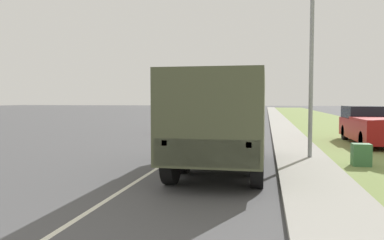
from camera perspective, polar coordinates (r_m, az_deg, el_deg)
name	(u,v)px	position (r m, az deg, el deg)	size (l,w,h in m)	color
ground_plane	(235,119)	(41.05, 6.63, 0.17)	(180.00, 180.00, 0.00)	#4C4C4F
lane_centre_stripe	(235,119)	(41.05, 6.63, 0.17)	(0.12, 120.00, 0.00)	silver
sidewalk_right	(278,119)	(40.94, 12.92, 0.19)	(1.80, 120.00, 0.12)	#9E9B93
grass_strip_right	(321,120)	(41.31, 19.03, 0.05)	(7.00, 120.00, 0.02)	olive
military_truck	(223,116)	(11.09, 4.72, 0.63)	(2.42, 6.55, 2.80)	#474C38
car_nearest_ahead	(188,122)	(23.34, -0.58, -0.36)	(1.81, 4.42, 1.51)	maroon
car_second_ahead	(250,115)	(35.57, 8.89, 0.79)	(1.72, 4.80, 1.50)	#B7BABF
car_third_ahead	(252,110)	(48.39, 9.07, 1.49)	(1.90, 4.43, 1.70)	navy
car_fourth_ahead	(237,107)	(64.00, 6.85, 1.91)	(1.91, 4.52, 1.72)	silver
pickup_truck	(371,126)	(19.54, 25.65, -0.81)	(1.93, 5.73, 1.75)	maroon
lamp_post	(305,38)	(13.59, 16.87, 11.89)	(1.69, 0.24, 6.84)	gray
utility_box	(361,155)	(12.93, 24.38, -4.85)	(0.55, 0.45, 0.70)	#3D7042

